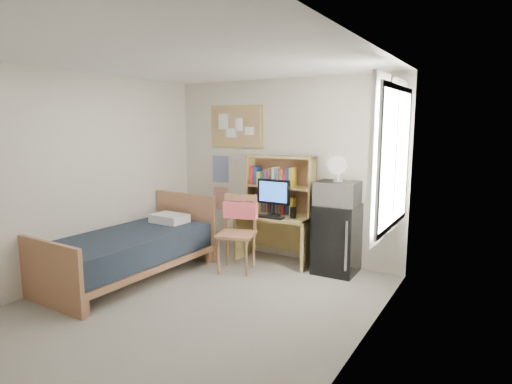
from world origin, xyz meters
The scene contains 25 objects.
floor centered at (0.00, 0.00, -0.01)m, with size 3.60×4.20×0.02m, color gray.
ceiling centered at (0.00, 0.00, 2.60)m, with size 3.60×4.20×0.02m, color white.
wall_back centered at (0.00, 2.10, 1.30)m, with size 3.60×0.04×2.60m, color silver.
wall_left centered at (-1.80, 0.00, 1.30)m, with size 0.04×4.20×2.60m, color silver.
wall_right centered at (1.80, 0.00, 1.30)m, with size 0.04×4.20×2.60m, color silver.
window_unit centered at (1.75, 1.20, 1.60)m, with size 0.10×1.40×1.70m, color white.
curtain_left centered at (1.72, 0.80, 1.60)m, with size 0.04×0.55×1.70m, color silver.
curtain_right centered at (1.72, 1.60, 1.60)m, with size 0.04×0.55×1.70m, color silver.
bulletin_board centered at (-0.78, 2.08, 1.92)m, with size 0.94×0.03×0.64m, color tan.
poster_wave centered at (-1.10, 2.09, 1.25)m, with size 0.30×0.01×0.42m, color navy.
poster_japan centered at (-1.10, 2.09, 0.78)m, with size 0.28×0.01×0.36m, color #C24222.
desk centered at (0.05, 1.80, 0.34)m, with size 1.09×0.54×0.68m, color tan.
desk_chair centered at (-0.22, 1.18, 0.51)m, with size 0.51×0.51×1.02m, color #AA7650.
mini_fridge centered at (0.96, 1.81, 0.46)m, with size 0.54×0.54×0.92m, color black.
bed centered at (-1.25, 0.26, 0.29)m, with size 1.06×2.12×0.58m, color black.
hutch centered at (0.04, 1.95, 1.10)m, with size 1.02×0.26×0.83m, color tan.
monitor centered at (0.05, 1.74, 0.94)m, with size 0.49×0.04×0.52m, color black.
keyboard centered at (0.05, 1.60, 0.69)m, with size 0.43×0.14×0.02m, color black.
speaker_left centered at (-0.25, 1.73, 0.76)m, with size 0.07×0.07×0.17m, color black.
speaker_right centered at (0.35, 1.75, 0.76)m, with size 0.06×0.06×0.15m, color black.
water_bottle centered at (-0.43, 1.69, 0.81)m, with size 0.08×0.08×0.26m, color white.
hoodie centered at (-0.27, 1.38, 0.79)m, with size 0.47×0.14×0.22m, color #F25C66.
microwave centered at (0.96, 1.79, 1.07)m, with size 0.53×0.40×0.31m, color #BABBBF.
desk_fan centered at (0.96, 1.79, 1.37)m, with size 0.24×0.24×0.30m, color white.
pillow centered at (-1.23, 1.01, 0.64)m, with size 0.49×0.34×0.12m, color white.
Camera 1 is at (2.82, -3.46, 1.96)m, focal length 30.00 mm.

